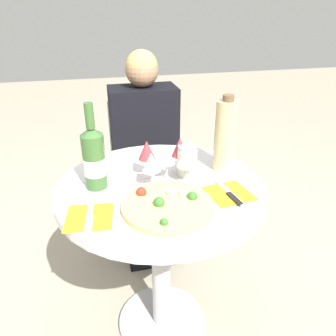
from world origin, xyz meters
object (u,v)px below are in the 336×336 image
at_px(wine_bottle, 94,158).
at_px(tall_carafe, 225,136).
at_px(dining_table, 161,221).
at_px(chair_behind_diner, 144,172).
at_px(seated_diner, 148,169).
at_px(pizza_large, 167,205).

bearing_deg(wine_bottle, tall_carafe, 3.34).
distance_m(dining_table, chair_behind_diner, 0.78).
distance_m(seated_diner, pizza_large, 0.83).
bearing_deg(wine_bottle, chair_behind_diner, 68.02).
height_order(chair_behind_diner, tall_carafe, tall_carafe).
bearing_deg(tall_carafe, seated_diner, 112.55).
height_order(chair_behind_diner, pizza_large, chair_behind_diner).
xyz_separation_m(dining_table, wine_bottle, (-0.23, 0.04, 0.29)).
relative_size(chair_behind_diner, tall_carafe, 2.80).
relative_size(chair_behind_diner, wine_bottle, 2.70).
xyz_separation_m(wine_bottle, tall_carafe, (0.52, 0.03, 0.03)).
relative_size(chair_behind_diner, pizza_large, 2.79).
xyz_separation_m(pizza_large, wine_bottle, (-0.23, 0.20, 0.11)).
relative_size(dining_table, seated_diner, 0.67).
xyz_separation_m(pizza_large, tall_carafe, (0.29, 0.23, 0.14)).
bearing_deg(chair_behind_diner, pizza_large, 85.95).
bearing_deg(seated_diner, pizza_large, 85.21).
distance_m(wine_bottle, tall_carafe, 0.52).
relative_size(seated_diner, tall_carafe, 3.79).
xyz_separation_m(dining_table, pizza_large, (-0.01, -0.16, 0.18)).
relative_size(dining_table, chair_behind_diner, 0.91).
height_order(seated_diner, wine_bottle, seated_diner).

